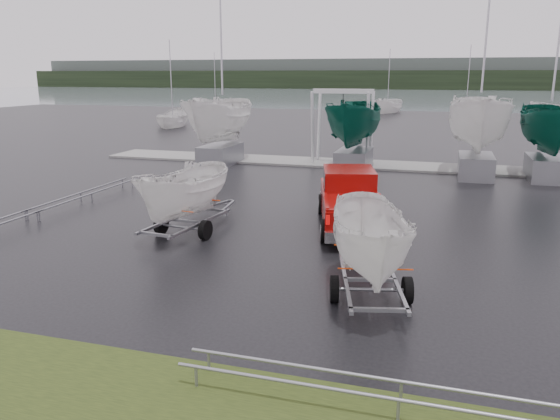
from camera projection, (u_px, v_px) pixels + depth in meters
The scene contains 19 objects.
ground_plane at pixel (301, 226), 18.11m from camera, with size 120.00×120.00×0.00m, color black.
lake at pixel (424, 99), 111.03m from camera, with size 300.00×300.00×0.00m, color gray.
dock at pixel (360, 164), 30.18m from camera, with size 30.00×3.00×0.12m, color gray.
treeline at pixel (434, 80), 175.34m from camera, with size 300.00×8.00×6.00m, color black.
far_hill at pixel (435, 74), 182.29m from camera, with size 300.00×6.00×10.00m, color #4C5651.
pickup_truck at pixel (350, 198), 18.01m from camera, with size 3.06×5.67×1.79m.
trailer_hitched at pixel (374, 182), 11.62m from camera, with size 2.02×3.78×4.91m.
trailer_parked at pixel (183, 150), 16.47m from camera, with size 1.86×3.71×4.94m.
boat_hoist at pixel (343, 116), 29.83m from camera, with size 3.30×2.18×4.12m.
keelboat_0 at pixel (219, 88), 29.40m from camera, with size 2.61×3.20×10.79m.
keelboat_1 at pixel (356, 92), 27.55m from camera, with size 2.54×3.20×7.85m.
keelboat_2 at pixel (483, 82), 25.57m from camera, with size 2.87×3.20×11.05m.
keelboat_3 at pixel (554, 95), 25.11m from camera, with size 2.50×3.20×10.67m.
mast_rack_0 at pixel (86, 193), 21.46m from camera, with size 0.56×6.50×0.06m.
mast_rack_2 at pixel (400, 391), 8.08m from camera, with size 7.00×0.56×0.06m.
moored_boat_0 at pixel (173, 126), 52.41m from camera, with size 2.82×2.87×11.18m.
moored_boat_1 at pixel (387, 113), 70.89m from camera, with size 3.55×3.61×11.92m.
moored_boat_2 at pixel (465, 119), 61.30m from camera, with size 2.71×2.75×11.02m.
moored_boat_4 at pixel (216, 107), 81.72m from camera, with size 2.98×2.95×11.06m.
Camera 1 is at (4.36, -16.90, 4.91)m, focal length 35.00 mm.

